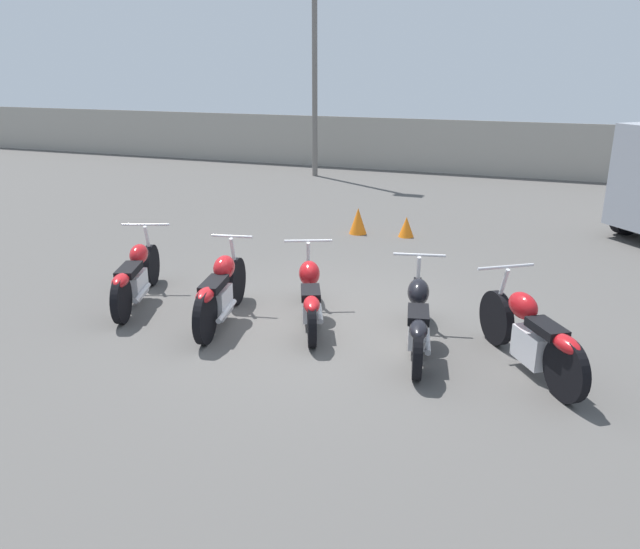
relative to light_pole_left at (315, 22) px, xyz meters
name	(u,v)px	position (x,y,z in m)	size (l,w,h in m)	color
ground_plane	(320,321)	(4.21, -10.76, -4.42)	(60.00, 60.00, 0.00)	#514F4C
fence_back	(463,148)	(4.21, 1.85, -3.59)	(40.00, 0.04, 1.65)	#9E998E
light_pole_left	(315,22)	(0.00, 0.00, 0.00)	(0.70, 0.35, 7.48)	slate
motorcycle_slot_0	(136,276)	(1.54, -11.06, -4.00)	(0.99, 2.05, 1.00)	black
motorcycle_slot_1	(221,291)	(3.02, -11.26, -3.98)	(0.68, 2.01, 1.04)	black
motorcycle_slot_2	(310,294)	(4.11, -10.83, -4.02)	(1.05, 1.99, 0.94)	black
motorcycle_slot_3	(418,317)	(5.61, -11.14, -4.01)	(0.78, 2.17, 0.98)	black
motorcycle_slot_4	(531,335)	(6.90, -11.27, -3.98)	(1.28, 1.77, 1.04)	black
traffic_cone_near	(406,227)	(4.30, -6.11, -4.22)	(0.31, 0.31, 0.40)	orange
traffic_cone_far	(358,221)	(3.33, -6.21, -4.15)	(0.35, 0.35, 0.53)	orange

